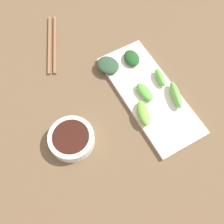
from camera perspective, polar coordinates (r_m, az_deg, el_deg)
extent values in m
cube|color=brown|center=(0.77, 1.10, -0.17)|extent=(2.10, 2.10, 0.02)
cylinder|color=white|center=(0.72, -8.45, -5.58)|extent=(0.12, 0.12, 0.03)
cylinder|color=black|center=(0.71, -8.54, -5.35)|extent=(0.10, 0.10, 0.02)
cube|color=silver|center=(0.79, 7.68, 3.89)|extent=(0.15, 0.36, 0.01)
ellipsoid|color=#1D4E20|center=(0.84, 4.14, 11.19)|extent=(0.05, 0.07, 0.02)
ellipsoid|color=#5CB643|center=(0.77, 6.82, 4.17)|extent=(0.03, 0.07, 0.02)
ellipsoid|color=#6ABB50|center=(0.78, 13.18, 3.55)|extent=(0.05, 0.09, 0.03)
ellipsoid|color=#64BC46|center=(0.80, 10.02, 7.12)|extent=(0.03, 0.06, 0.02)
ellipsoid|color=#72B73F|center=(0.74, 6.54, -0.20)|extent=(0.05, 0.08, 0.02)
ellipsoid|color=#2A4A30|center=(0.82, -0.85, 9.78)|extent=(0.08, 0.08, 0.02)
cube|color=#8B603F|center=(0.91, -12.91, 13.68)|extent=(0.10, 0.21, 0.01)
cube|color=#8B603F|center=(0.91, -11.82, 13.81)|extent=(0.10, 0.21, 0.01)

